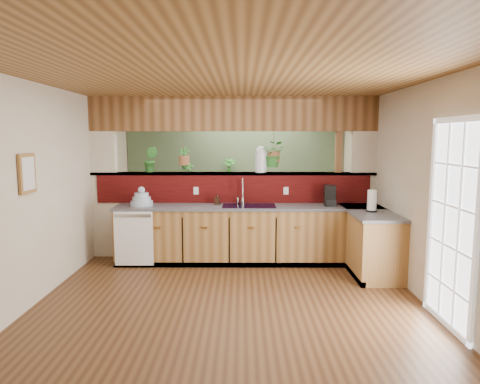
{
  "coord_description": "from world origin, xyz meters",
  "views": [
    {
      "loc": [
        0.14,
        -5.57,
        1.96
      ],
      "look_at": [
        0.11,
        0.7,
        1.15
      ],
      "focal_mm": 32.0,
      "sensor_mm": 36.0,
      "label": 1
    }
  ],
  "objects_px": {
    "soap_dispenser": "(217,199)",
    "coffee_maker": "(330,196)",
    "paper_towel": "(372,201)",
    "dish_stack": "(142,200)",
    "faucet": "(242,190)",
    "shelving_console": "(209,207)",
    "glass_jar": "(261,159)"
  },
  "relations": [
    {
      "from": "glass_jar",
      "to": "shelving_console",
      "type": "height_order",
      "value": "glass_jar"
    },
    {
      "from": "glass_jar",
      "to": "soap_dispenser",
      "type": "bearing_deg",
      "value": -160.85
    },
    {
      "from": "faucet",
      "to": "shelving_console",
      "type": "bearing_deg",
      "value": 108.28
    },
    {
      "from": "dish_stack",
      "to": "shelving_console",
      "type": "bearing_deg",
      "value": 69.35
    },
    {
      "from": "faucet",
      "to": "coffee_maker",
      "type": "bearing_deg",
      "value": -5.15
    },
    {
      "from": "dish_stack",
      "to": "shelving_console",
      "type": "xyz_separation_m",
      "value": [
        0.86,
        2.29,
        -0.49
      ]
    },
    {
      "from": "faucet",
      "to": "shelving_console",
      "type": "distance_m",
      "value": 2.31
    },
    {
      "from": "paper_towel",
      "to": "dish_stack",
      "type": "bearing_deg",
      "value": 171.58
    },
    {
      "from": "coffee_maker",
      "to": "shelving_console",
      "type": "distance_m",
      "value": 3.09
    },
    {
      "from": "faucet",
      "to": "soap_dispenser",
      "type": "bearing_deg",
      "value": -176.09
    },
    {
      "from": "soap_dispenser",
      "to": "paper_towel",
      "type": "xyz_separation_m",
      "value": [
        2.24,
        -0.65,
        0.07
      ]
    },
    {
      "from": "coffee_maker",
      "to": "glass_jar",
      "type": "xyz_separation_m",
      "value": [
        -1.06,
        0.34,
        0.56
      ]
    },
    {
      "from": "paper_towel",
      "to": "coffee_maker",
      "type": "bearing_deg",
      "value": 131.25
    },
    {
      "from": "glass_jar",
      "to": "faucet",
      "type": "bearing_deg",
      "value": -144.3
    },
    {
      "from": "soap_dispenser",
      "to": "coffee_maker",
      "type": "xyz_separation_m",
      "value": [
        1.76,
        -0.1,
        0.06
      ]
    },
    {
      "from": "dish_stack",
      "to": "paper_towel",
      "type": "bearing_deg",
      "value": -8.42
    },
    {
      "from": "faucet",
      "to": "soap_dispenser",
      "type": "xyz_separation_m",
      "value": [
        -0.4,
        -0.03,
        -0.14
      ]
    },
    {
      "from": "soap_dispenser",
      "to": "shelving_console",
      "type": "distance_m",
      "value": 2.22
    },
    {
      "from": "soap_dispenser",
      "to": "coffee_maker",
      "type": "bearing_deg",
      "value": -3.11
    },
    {
      "from": "faucet",
      "to": "dish_stack",
      "type": "bearing_deg",
      "value": -173.66
    },
    {
      "from": "dish_stack",
      "to": "coffee_maker",
      "type": "xyz_separation_m",
      "value": [
        2.92,
        0.05,
        0.05
      ]
    },
    {
      "from": "glass_jar",
      "to": "shelving_console",
      "type": "xyz_separation_m",
      "value": [
        -1.0,
        1.9,
        -1.1
      ]
    },
    {
      "from": "soap_dispenser",
      "to": "dish_stack",
      "type": "bearing_deg",
      "value": -172.83
    },
    {
      "from": "soap_dispenser",
      "to": "paper_towel",
      "type": "relative_size",
      "value": 0.52
    },
    {
      "from": "faucet",
      "to": "paper_towel",
      "type": "xyz_separation_m",
      "value": [
        1.85,
        -0.68,
        -0.07
      ]
    },
    {
      "from": "paper_towel",
      "to": "glass_jar",
      "type": "height_order",
      "value": "glass_jar"
    },
    {
      "from": "soap_dispenser",
      "to": "shelving_console",
      "type": "height_order",
      "value": "soap_dispenser"
    },
    {
      "from": "coffee_maker",
      "to": "dish_stack",
      "type": "bearing_deg",
      "value": -171.79
    },
    {
      "from": "faucet",
      "to": "paper_towel",
      "type": "relative_size",
      "value": 1.25
    },
    {
      "from": "faucet",
      "to": "dish_stack",
      "type": "height_order",
      "value": "faucet"
    },
    {
      "from": "coffee_maker",
      "to": "paper_towel",
      "type": "relative_size",
      "value": 0.95
    },
    {
      "from": "dish_stack",
      "to": "paper_towel",
      "type": "relative_size",
      "value": 1.03
    }
  ]
}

